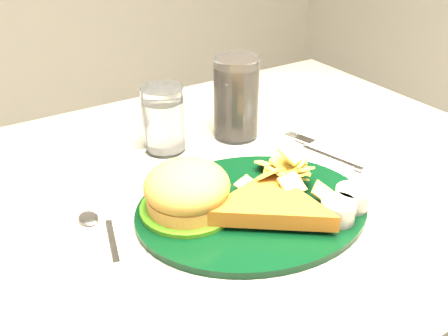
# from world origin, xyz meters

# --- Properties ---
(dinner_plate) EXTENTS (0.40, 0.35, 0.08)m
(dinner_plate) POSITION_xyz_m (0.05, -0.10, 0.79)
(dinner_plate) COLOR black
(dinner_plate) RESTS_ON table
(water_glass) EXTENTS (0.08, 0.08, 0.12)m
(water_glass) POSITION_xyz_m (0.03, 0.14, 0.81)
(water_glass) COLOR white
(water_glass) RESTS_ON table
(cola_glass) EXTENTS (0.11, 0.11, 0.15)m
(cola_glass) POSITION_xyz_m (0.17, 0.12, 0.83)
(cola_glass) COLOR black
(cola_glass) RESTS_ON table
(fork_napkin) EXTENTS (0.15, 0.18, 0.01)m
(fork_napkin) POSITION_xyz_m (0.25, -0.04, 0.76)
(fork_napkin) COLOR white
(fork_napkin) RESTS_ON table
(spoon) EXTENTS (0.07, 0.14, 0.01)m
(spoon) POSITION_xyz_m (-0.15, -0.06, 0.75)
(spoon) COLOR silver
(spoon) RESTS_ON table
(wrapped_straw) EXTENTS (0.20, 0.10, 0.01)m
(wrapped_straw) POSITION_xyz_m (-0.09, 0.14, 0.75)
(wrapped_straw) COLOR white
(wrapped_straw) RESTS_ON table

